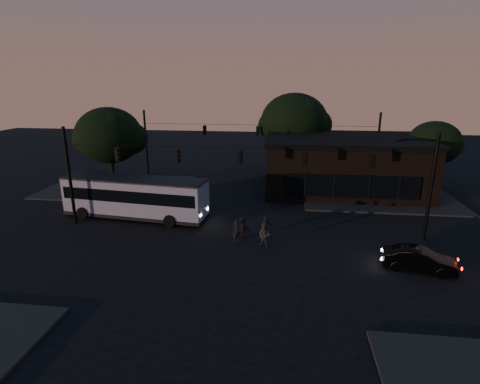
# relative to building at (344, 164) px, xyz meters

# --- Properties ---
(ground) EXTENTS (120.00, 120.00, 0.00)m
(ground) POSITION_rel_building_xyz_m (-9.00, -15.97, -2.71)
(ground) COLOR black
(ground) RESTS_ON ground
(sidewalk_far_right) EXTENTS (14.00, 10.00, 0.15)m
(sidewalk_far_right) POSITION_rel_building_xyz_m (3.00, -1.97, -2.63)
(sidewalk_far_right) COLOR black
(sidewalk_far_right) RESTS_ON ground
(sidewalk_far_left) EXTENTS (14.00, 10.00, 0.15)m
(sidewalk_far_left) POSITION_rel_building_xyz_m (-23.00, -1.97, -2.63)
(sidewalk_far_left) COLOR black
(sidewalk_far_left) RESTS_ON ground
(building) EXTENTS (15.40, 10.41, 5.40)m
(building) POSITION_rel_building_xyz_m (0.00, 0.00, 0.00)
(building) COLOR black
(building) RESTS_ON ground
(tree_behind) EXTENTS (7.60, 7.60, 9.43)m
(tree_behind) POSITION_rel_building_xyz_m (-5.00, 6.03, 3.48)
(tree_behind) COLOR black
(tree_behind) RESTS_ON ground
(tree_right) EXTENTS (5.20, 5.20, 6.86)m
(tree_right) POSITION_rel_building_xyz_m (9.00, 2.03, 1.93)
(tree_right) COLOR black
(tree_right) RESTS_ON ground
(tree_left) EXTENTS (6.40, 6.40, 8.30)m
(tree_left) POSITION_rel_building_xyz_m (-23.00, -2.97, 2.86)
(tree_left) COLOR black
(tree_left) RESTS_ON ground
(signal_rig_near) EXTENTS (26.24, 0.30, 7.50)m
(signal_rig_near) POSITION_rel_building_xyz_m (-9.00, -11.97, 1.74)
(signal_rig_near) COLOR black
(signal_rig_near) RESTS_ON ground
(signal_rig_far) EXTENTS (26.24, 0.30, 7.50)m
(signal_rig_far) POSITION_rel_building_xyz_m (-9.00, 4.03, 1.50)
(signal_rig_far) COLOR black
(signal_rig_far) RESTS_ON ground
(bus) EXTENTS (11.98, 4.06, 3.31)m
(bus) POSITION_rel_building_xyz_m (-17.72, -10.17, -0.85)
(bus) COLOR gray
(bus) RESTS_ON ground
(car) EXTENTS (4.28, 2.32, 1.34)m
(car) POSITION_rel_building_xyz_m (2.17, -16.65, -2.04)
(car) COLOR black
(car) RESTS_ON ground
(pedestrian_a) EXTENTS (0.68, 0.62, 1.55)m
(pedestrian_a) POSITION_rel_building_xyz_m (-8.98, -13.97, -1.93)
(pedestrian_a) COLOR black
(pedestrian_a) RESTS_ON ground
(pedestrian_b) EXTENTS (0.97, 0.89, 1.62)m
(pedestrian_b) POSITION_rel_building_xyz_m (-7.05, -14.53, -1.90)
(pedestrian_b) COLOR #3A3535
(pedestrian_b) RESTS_ON ground
(pedestrian_c) EXTENTS (1.01, 0.80, 1.60)m
(pedestrian_c) POSITION_rel_building_xyz_m (-7.04, -13.09, -1.91)
(pedestrian_c) COLOR black
(pedestrian_c) RESTS_ON ground
(pedestrian_d) EXTENTS (1.15, 0.90, 1.56)m
(pedestrian_d) POSITION_rel_building_xyz_m (-8.62, -13.23, -1.93)
(pedestrian_d) COLOR black
(pedestrian_d) RESTS_ON ground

